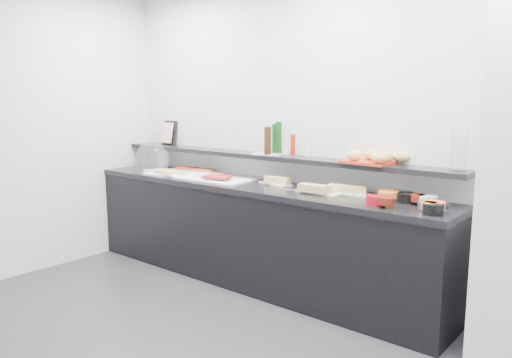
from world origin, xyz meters
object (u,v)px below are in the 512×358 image
Objects in this scene: cloche_base at (151,168)px; sandwich_plate_mid at (320,192)px; framed_print at (169,133)px; carafe at (459,149)px; condiment_tray at (268,154)px; bread_tray at (368,162)px.

sandwich_plate_mid is at bearing 24.24° from cloche_base.
cloche_base is 2.09m from sandwich_plate_mid.
carafe is at bearing 3.18° from framed_print.
sandwich_plate_mid is 1.41× the size of condiment_tray.
framed_print is 0.70× the size of bread_tray.
cloche_base is 1.04× the size of sandwich_plate_mid.
carafe reaches higher than framed_print.
sandwich_plate_mid is 1.44× the size of framed_print.
bread_tray is at bearing -178.48° from carafe.
sandwich_plate_mid is at bearing -28.44° from condiment_tray.
sandwich_plate_mid is 2.16m from framed_print.
condiment_tray is at bearing -179.46° from carafe.
cloche_base is 1.50× the size of framed_print.
bread_tray reaches higher than sandwich_plate_mid.
carafe is (3.11, -0.10, 0.02)m from framed_print.
carafe reaches higher than cloche_base.
condiment_tray is (-0.64, 0.15, 0.25)m from sandwich_plate_mid.
carafe reaches higher than bread_tray.
cloche_base is at bearing -176.56° from carafe.
sandwich_plate_mid is 1.25× the size of carafe.
cloche_base is 0.46m from framed_print.
sandwich_plate_mid is at bearing -170.75° from carafe.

